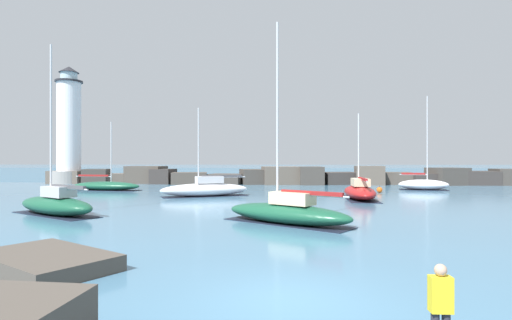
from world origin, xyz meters
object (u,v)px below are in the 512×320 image
sailboat_moored_3 (205,189)px  sailboat_moored_6 (423,184)px  sailboat_moored_4 (287,212)px  mooring_buoy_orange_near (380,190)px  lighthouse (69,132)px  sailboat_moored_1 (56,204)px  person_on_rocks (441,306)px  sailboat_moored_2 (106,186)px  sailboat_moored_0 (360,191)px

sailboat_moored_3 → sailboat_moored_6: 24.72m
sailboat_moored_4 → mooring_buoy_orange_near: (9.91, 20.53, -0.33)m
lighthouse → sailboat_moored_4: (30.33, -34.38, -6.80)m
sailboat_moored_1 → person_on_rocks: size_ratio=6.67×
sailboat_moored_3 → sailboat_moored_6: (22.94, 9.21, -0.06)m
sailboat_moored_2 → person_on_rocks: size_ratio=5.22×
sailboat_moored_2 → sailboat_moored_4: (19.46, -22.12, 0.12)m
lighthouse → person_on_rocks: lighthouse is taller
sailboat_moored_4 → person_on_rocks: (2.27, -14.09, 0.24)m
sailboat_moored_0 → sailboat_moored_4: 15.17m
sailboat_moored_0 → sailboat_moored_1: bearing=-151.5°
mooring_buoy_orange_near → person_on_rocks: size_ratio=0.50×
sailboat_moored_2 → sailboat_moored_3: 13.99m
sailboat_moored_4 → sailboat_moored_2: bearing=131.3°
mooring_buoy_orange_near → person_on_rocks: bearing=-102.5°
sailboat_moored_4 → sailboat_moored_1: bearing=169.5°
sailboat_moored_3 → sailboat_moored_6: sailboat_moored_6 is taller
sailboat_moored_2 → lighthouse: bearing=131.6°
lighthouse → mooring_buoy_orange_near: size_ratio=21.27×
sailboat_moored_0 → sailboat_moored_3: (-13.68, 1.78, 0.03)m
mooring_buoy_orange_near → sailboat_moored_6: bearing=35.2°
sailboat_moored_3 → person_on_rocks: (9.42, -29.56, 0.18)m
sailboat_moored_6 → mooring_buoy_orange_near: 7.19m
sailboat_moored_3 → mooring_buoy_orange_near: sailboat_moored_3 is taller
lighthouse → person_on_rocks: 58.78m
sailboat_moored_1 → sailboat_moored_2: 20.30m
mooring_buoy_orange_near → sailboat_moored_3: bearing=-163.5°
sailboat_moored_2 → sailboat_moored_6: size_ratio=0.78×
sailboat_moored_2 → sailboat_moored_4: 29.46m
sailboat_moored_4 → person_on_rocks: 14.27m
mooring_buoy_orange_near → person_on_rocks: (-7.64, -34.62, 0.57)m
sailboat_moored_0 → sailboat_moored_1: (-20.50, -11.11, 0.01)m
sailboat_moored_2 → mooring_buoy_orange_near: (29.37, -1.59, -0.21)m
lighthouse → sailboat_moored_6: (46.11, -9.71, -6.80)m
sailboat_moored_1 → sailboat_moored_6: sailboat_moored_6 is taller
sailboat_moored_1 → lighthouse: bearing=117.2°
sailboat_moored_1 → sailboat_moored_6: (29.75, 22.10, -0.04)m
sailboat_moored_3 → mooring_buoy_orange_near: size_ratio=10.63×
sailboat_moored_0 → person_on_rocks: 28.11m
sailboat_moored_0 → sailboat_moored_3: bearing=172.6°
sailboat_moored_3 → mooring_buoy_orange_near: bearing=16.5°
sailboat_moored_2 → sailboat_moored_3: sailboat_moored_3 is taller
sailboat_moored_0 → sailboat_moored_2: bearing=162.0°
sailboat_moored_0 → sailboat_moored_2: 27.32m
sailboat_moored_4 → lighthouse: bearing=131.4°
sailboat_moored_1 → sailboat_moored_3: size_ratio=1.25×
lighthouse → sailboat_moored_1: 36.40m
lighthouse → sailboat_moored_0: size_ratio=2.13×
sailboat_moored_3 → sailboat_moored_2: bearing=151.6°
sailboat_moored_0 → person_on_rocks: (-4.26, -27.78, 0.22)m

